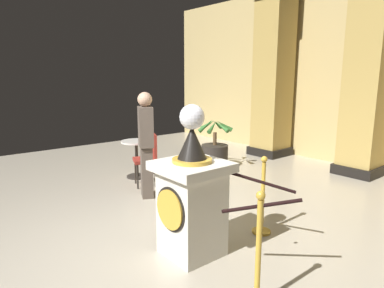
{
  "coord_description": "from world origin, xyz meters",
  "views": [
    {
      "loc": [
        3.1,
        -2.08,
        2.0
      ],
      "look_at": [
        0.31,
        0.21,
        1.27
      ],
      "focal_mm": 32.14,
      "sensor_mm": 36.0,
      "label": 1
    }
  ],
  "objects_px": {
    "stanchion_near": "(258,267)",
    "potted_palm_left": "(215,152)",
    "cafe_chair_red": "(149,155)",
    "stanchion_far": "(262,207)",
    "cafe_table": "(137,154)",
    "bystander_guest": "(146,142)",
    "pedestal_clock": "(192,197)"
  },
  "relations": [
    {
      "from": "cafe_table",
      "to": "cafe_chair_red",
      "type": "relative_size",
      "value": 0.77
    },
    {
      "from": "stanchion_near",
      "to": "cafe_table",
      "type": "bearing_deg",
      "value": 163.77
    },
    {
      "from": "pedestal_clock",
      "to": "stanchion_far",
      "type": "relative_size",
      "value": 1.67
    },
    {
      "from": "stanchion_near",
      "to": "bystander_guest",
      "type": "xyz_separation_m",
      "value": [
        -2.99,
        0.75,
        0.56
      ]
    },
    {
      "from": "pedestal_clock",
      "to": "bystander_guest",
      "type": "distance_m",
      "value": 2.03
    },
    {
      "from": "pedestal_clock",
      "to": "stanchion_near",
      "type": "bearing_deg",
      "value": -7.1
    },
    {
      "from": "stanchion_near",
      "to": "pedestal_clock",
      "type": "bearing_deg",
      "value": 172.9
    },
    {
      "from": "bystander_guest",
      "to": "potted_palm_left",
      "type": "bearing_deg",
      "value": 107.37
    },
    {
      "from": "cafe_chair_red",
      "to": "bystander_guest",
      "type": "bearing_deg",
      "value": -35.79
    },
    {
      "from": "stanchion_near",
      "to": "stanchion_far",
      "type": "xyz_separation_m",
      "value": [
        -0.9,
        1.16,
        -0.02
      ]
    },
    {
      "from": "stanchion_near",
      "to": "potted_palm_left",
      "type": "distance_m",
      "value": 4.69
    },
    {
      "from": "bystander_guest",
      "to": "cafe_chair_red",
      "type": "distance_m",
      "value": 0.71
    },
    {
      "from": "pedestal_clock",
      "to": "stanchion_near",
      "type": "height_order",
      "value": "pedestal_clock"
    },
    {
      "from": "pedestal_clock",
      "to": "potted_palm_left",
      "type": "bearing_deg",
      "value": 133.08
    },
    {
      "from": "stanchion_far",
      "to": "cafe_chair_red",
      "type": "xyz_separation_m",
      "value": [
        -2.59,
        -0.06,
        0.22
      ]
    },
    {
      "from": "stanchion_near",
      "to": "potted_palm_left",
      "type": "xyz_separation_m",
      "value": [
        -3.67,
        2.92,
        -0.04
      ]
    },
    {
      "from": "potted_palm_left",
      "to": "cafe_chair_red",
      "type": "bearing_deg",
      "value": -84.28
    },
    {
      "from": "stanchion_far",
      "to": "cafe_table",
      "type": "distance_m",
      "value": 3.17
    },
    {
      "from": "cafe_chair_red",
      "to": "potted_palm_left",
      "type": "bearing_deg",
      "value": 95.72
    },
    {
      "from": "potted_palm_left",
      "to": "pedestal_clock",
      "type": "bearing_deg",
      "value": -46.92
    },
    {
      "from": "cafe_table",
      "to": "stanchion_far",
      "type": "bearing_deg",
      "value": -0.41
    },
    {
      "from": "stanchion_near",
      "to": "cafe_chair_red",
      "type": "height_order",
      "value": "stanchion_near"
    },
    {
      "from": "bystander_guest",
      "to": "cafe_chair_red",
      "type": "height_order",
      "value": "bystander_guest"
    },
    {
      "from": "cafe_table",
      "to": "cafe_chair_red",
      "type": "xyz_separation_m",
      "value": [
        0.58,
        -0.08,
        0.1
      ]
    },
    {
      "from": "pedestal_clock",
      "to": "cafe_table",
      "type": "relative_size",
      "value": 2.31
    },
    {
      "from": "stanchion_near",
      "to": "cafe_chair_red",
      "type": "xyz_separation_m",
      "value": [
        -3.49,
        1.1,
        0.2
      ]
    },
    {
      "from": "pedestal_clock",
      "to": "cafe_chair_red",
      "type": "xyz_separation_m",
      "value": [
        -2.42,
        0.97,
        -0.1
      ]
    },
    {
      "from": "cafe_table",
      "to": "cafe_chair_red",
      "type": "distance_m",
      "value": 0.59
    },
    {
      "from": "potted_palm_left",
      "to": "bystander_guest",
      "type": "height_order",
      "value": "bystander_guest"
    },
    {
      "from": "stanchion_far",
      "to": "cafe_chair_red",
      "type": "bearing_deg",
      "value": -178.72
    },
    {
      "from": "stanchion_near",
      "to": "cafe_table",
      "type": "relative_size",
      "value": 1.44
    },
    {
      "from": "pedestal_clock",
      "to": "stanchion_near",
      "type": "distance_m",
      "value": 1.12
    }
  ]
}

